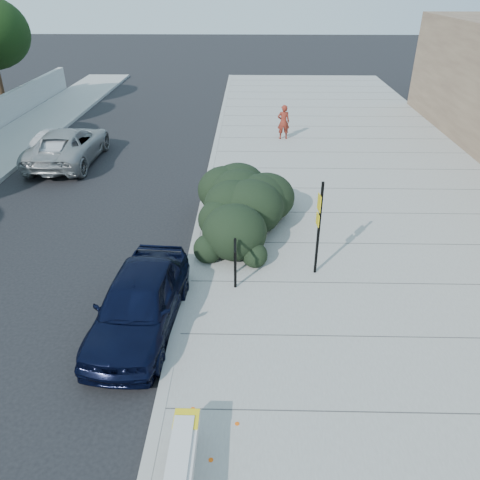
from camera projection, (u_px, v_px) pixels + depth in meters
The scene contains 11 objects.
ground at pixel (176, 339), 10.15m from camera, with size 120.00×120.00×0.00m, color black.
sidewalk_near at pixel (380, 230), 14.35m from camera, with size 11.20×50.00×0.15m, color gray.
curb_near at pixel (198, 227), 14.46m from camera, with size 0.22×50.00×0.17m, color #9E9E99.
bench at pixel (180, 468), 6.81m from camera, with size 0.42×1.99×0.60m.
bike_rack at pixel (235, 259), 11.56m from camera, with size 0.09×0.71×1.03m.
sign_post at pixel (319, 223), 11.46m from camera, with size 0.10×0.29×2.52m.
hedge at pixel (247, 201), 13.97m from camera, with size 2.28×4.57×1.71m, color black.
sedan_navy at pixel (139, 302), 10.15m from camera, with size 1.64×4.07×1.39m, color black.
wagon_silver at pixel (65, 145), 19.65m from camera, with size 1.43×4.09×1.35m, color #A8A7AC.
suv_silver at pixel (68, 145), 19.45m from camera, with size 2.37×5.14×1.43m, color gray.
pedestrian at pixel (283, 122), 21.72m from camera, with size 0.58×0.38×1.58m, color maroon.
Camera 1 is at (1.57, -7.73, 6.88)m, focal length 35.00 mm.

